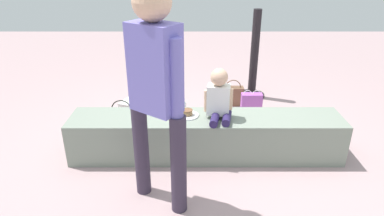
% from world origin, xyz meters
% --- Properties ---
extents(ground_plane, '(12.00, 12.00, 0.00)m').
position_xyz_m(ground_plane, '(0.00, 0.00, 0.00)').
color(ground_plane, '#AC8F91').
extents(concrete_ledge, '(2.63, 0.46, 0.42)m').
position_xyz_m(concrete_ledge, '(0.00, 0.00, 0.21)').
color(concrete_ledge, gray).
rests_on(concrete_ledge, ground_plane).
extents(child_seated, '(0.28, 0.33, 0.48)m').
position_xyz_m(child_seated, '(0.11, -0.01, 0.63)').
color(child_seated, '#291E4F').
rests_on(child_seated, concrete_ledge).
extents(adult_standing, '(0.43, 0.37, 1.69)m').
position_xyz_m(adult_standing, '(-0.39, -0.69, 1.02)').
color(adult_standing, '#332A3D').
rests_on(adult_standing, ground_plane).
extents(cake_plate, '(0.22, 0.22, 0.07)m').
position_xyz_m(cake_plate, '(-0.18, 0.03, 0.44)').
color(cake_plate, white).
rests_on(cake_plate, concrete_ledge).
extents(gift_bag, '(0.25, 0.11, 0.38)m').
position_xyz_m(gift_bag, '(0.58, 0.81, 0.17)').
color(gift_bag, '#B259BF').
rests_on(gift_bag, ground_plane).
extents(railing_post, '(0.36, 0.36, 1.21)m').
position_xyz_m(railing_post, '(0.71, 1.53, 0.46)').
color(railing_post, black).
rests_on(railing_post, ground_plane).
extents(water_bottle_near_gift, '(0.07, 0.07, 0.24)m').
position_xyz_m(water_bottle_near_gift, '(-0.24, 0.88, 0.11)').
color(water_bottle_near_gift, silver).
rests_on(water_bottle_near_gift, ground_plane).
extents(cake_box_white, '(0.36, 0.37, 0.13)m').
position_xyz_m(cake_box_white, '(-0.89, 1.06, 0.07)').
color(cake_box_white, white).
rests_on(cake_box_white, ground_plane).
extents(handbag_black_leather, '(0.31, 0.11, 0.34)m').
position_xyz_m(handbag_black_leather, '(-0.95, 0.60, 0.12)').
color(handbag_black_leather, black).
rests_on(handbag_black_leather, ground_plane).
extents(handbag_brown_canvas, '(0.28, 0.13, 0.35)m').
position_xyz_m(handbag_brown_canvas, '(0.41, 1.24, 0.13)').
color(handbag_brown_canvas, brown).
rests_on(handbag_brown_canvas, ground_plane).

